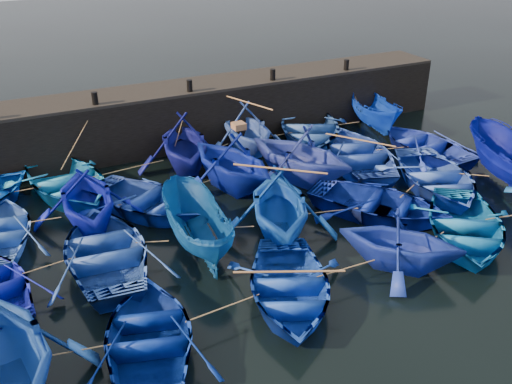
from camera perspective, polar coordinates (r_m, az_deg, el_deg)
name	(u,v)px	position (r m, az deg, el deg)	size (l,w,h in m)	color
ground	(301,253)	(17.99, 4.53, -6.13)	(120.00, 120.00, 0.00)	black
quay_wall	(185,116)	(26.10, -7.16, 7.58)	(26.00, 2.50, 2.50)	black
quay_top	(183,87)	(25.71, -7.33, 10.34)	(26.00, 2.50, 0.12)	black
bollard_1	(95,98)	(23.83, -15.82, 9.00)	(0.24, 0.24, 0.50)	black
bollard_2	(190,86)	(24.80, -6.66, 10.51)	(0.24, 0.24, 0.50)	black
bollard_3	(273,75)	(26.35, 1.69, 11.65)	(0.24, 0.24, 0.50)	black
bollard_4	(346,65)	(28.39, 9.03, 12.45)	(0.24, 0.24, 0.50)	black
boat_1	(66,182)	(22.29, -18.44, 0.97)	(3.83, 5.35, 1.11)	blue
boat_2	(184,142)	(23.29, -7.25, 4.99)	(3.87, 4.49, 2.36)	navy
boat_3	(247,128)	(24.76, -0.93, 6.42)	(3.71, 4.30, 2.26)	blue
boat_4	(309,129)	(26.33, 5.34, 6.33)	(4.08, 5.71, 1.18)	navy
boat_5	(375,113)	(28.05, 11.82, 7.71)	(1.64, 4.36, 1.69)	#062FC7
boat_7	(87,196)	(19.67, -16.59, -0.41)	(3.68, 4.27, 2.25)	#0812A2
boat_8	(147,200)	(20.31, -10.87, -0.83)	(3.43, 4.80, 1.00)	navy
boat_9	(232,160)	(21.40, -2.42, 3.20)	(3.91, 4.53, 2.39)	#081C93
boat_10	(300,153)	(22.04, 4.46, 3.94)	(3.99, 4.63, 2.43)	navy
boat_11	(359,153)	(23.98, 10.24, 3.83)	(3.89, 5.44, 1.13)	navy
boat_12	(425,144)	(25.74, 16.50, 4.59)	(3.45, 4.83, 1.00)	#192FAA
boat_14	(106,250)	(17.67, -14.75, -5.64)	(3.69, 5.16, 1.07)	navy
boat_15	(196,226)	(17.79, -6.05, -3.38)	(1.66, 4.41, 1.71)	navy
boat_16	(279,203)	(18.32, 2.32, -1.12)	(3.87, 4.49, 2.36)	blue
boat_17	(379,204)	(20.16, 12.24, -1.14)	(3.54, 4.95, 1.03)	navy
boat_18	(436,178)	(22.56, 17.59, 1.39)	(3.78, 5.29, 1.10)	blue
boat_19	(509,161)	(23.84, 23.94, 2.83)	(1.93, 5.13, 1.98)	#01097A
boat_20	(0,345)	(13.93, -24.22, -13.80)	(4.00, 4.64, 2.44)	#184BB7
boat_21	(150,335)	(14.39, -10.54, -13.92)	(3.24, 4.53, 0.94)	navy
boat_22	(289,287)	(15.67, 3.28, -9.50)	(3.35, 4.68, 0.97)	#0E35A0
boat_23	(401,241)	(17.26, 14.29, -4.73)	(3.16, 3.66, 1.93)	navy
boat_24	(465,226)	(19.50, 20.16, -3.26)	(3.59, 5.03, 1.04)	#08579B
wooden_crate	(239,126)	(21.03, -1.74, 6.62)	(0.45, 0.45, 0.23)	brown
mooring_ropes	(242,169)	(21.40, -1.45, 2.29)	(17.75, 11.69, 2.10)	tan
loose_oars	(295,160)	(20.15, 3.90, 3.22)	(9.31, 12.15, 1.45)	#99724C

